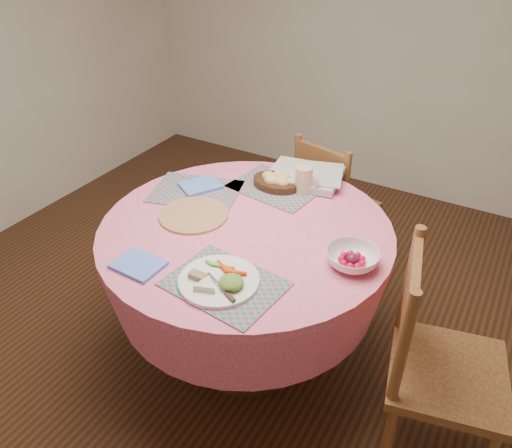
{
  "coord_description": "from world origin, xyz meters",
  "views": [
    {
      "loc": [
        0.91,
        -1.48,
        1.91
      ],
      "look_at": [
        0.05,
        0.0,
        0.78
      ],
      "focal_mm": 35.0,
      "sensor_mm": 36.0,
      "label": 1
    }
  ],
  "objects_px": {
    "dining_table": "(246,263)",
    "latte_mug": "(304,179)",
    "wicker_trivet": "(193,215)",
    "dinner_plate": "(220,280)",
    "fruit_bowl": "(352,259)",
    "bread_bowl": "(277,180)",
    "chair_right": "(435,362)",
    "chair_back": "(331,203)"
  },
  "relations": [
    {
      "from": "dining_table",
      "to": "fruit_bowl",
      "type": "relative_size",
      "value": 4.66
    },
    {
      "from": "dining_table",
      "to": "chair_back",
      "type": "xyz_separation_m",
      "value": [
        0.05,
        0.85,
        -0.11
      ]
    },
    {
      "from": "chair_back",
      "to": "latte_mug",
      "type": "height_order",
      "value": "latte_mug"
    },
    {
      "from": "wicker_trivet",
      "to": "dinner_plate",
      "type": "distance_m",
      "value": 0.48
    },
    {
      "from": "dinner_plate",
      "to": "latte_mug",
      "type": "height_order",
      "value": "latte_mug"
    },
    {
      "from": "wicker_trivet",
      "to": "chair_right",
      "type": "bearing_deg",
      "value": -2.22
    },
    {
      "from": "chair_right",
      "to": "chair_back",
      "type": "distance_m",
      "value": 1.23
    },
    {
      "from": "dinner_plate",
      "to": "fruit_bowl",
      "type": "relative_size",
      "value": 1.1
    },
    {
      "from": "wicker_trivet",
      "to": "latte_mug",
      "type": "bearing_deg",
      "value": 53.23
    },
    {
      "from": "latte_mug",
      "to": "fruit_bowl",
      "type": "bearing_deg",
      "value": -46.02
    },
    {
      "from": "chair_right",
      "to": "bread_bowl",
      "type": "height_order",
      "value": "chair_right"
    },
    {
      "from": "chair_back",
      "to": "fruit_bowl",
      "type": "distance_m",
      "value": 1.03
    },
    {
      "from": "chair_right",
      "to": "dinner_plate",
      "type": "relative_size",
      "value": 3.24
    },
    {
      "from": "dining_table",
      "to": "bread_bowl",
      "type": "height_order",
      "value": "bread_bowl"
    },
    {
      "from": "dining_table",
      "to": "chair_right",
      "type": "relative_size",
      "value": 1.32
    },
    {
      "from": "dinner_plate",
      "to": "bread_bowl",
      "type": "height_order",
      "value": "bread_bowl"
    },
    {
      "from": "dinner_plate",
      "to": "bread_bowl",
      "type": "relative_size",
      "value": 1.27
    },
    {
      "from": "fruit_bowl",
      "to": "wicker_trivet",
      "type": "bearing_deg",
      "value": -178.4
    },
    {
      "from": "wicker_trivet",
      "to": "fruit_bowl",
      "type": "relative_size",
      "value": 1.13
    },
    {
      "from": "dining_table",
      "to": "wicker_trivet",
      "type": "xyz_separation_m",
      "value": [
        -0.24,
        -0.04,
        0.2
      ]
    },
    {
      "from": "fruit_bowl",
      "to": "dining_table",
      "type": "bearing_deg",
      "value": 177.28
    },
    {
      "from": "chair_back",
      "to": "latte_mug",
      "type": "distance_m",
      "value": 0.59
    },
    {
      "from": "chair_back",
      "to": "dinner_plate",
      "type": "relative_size",
      "value": 2.93
    },
    {
      "from": "dinner_plate",
      "to": "dining_table",
      "type": "bearing_deg",
      "value": 107.15
    },
    {
      "from": "chair_back",
      "to": "fruit_bowl",
      "type": "xyz_separation_m",
      "value": [
        0.43,
        -0.87,
        0.34
      ]
    },
    {
      "from": "wicker_trivet",
      "to": "latte_mug",
      "type": "height_order",
      "value": "latte_mug"
    },
    {
      "from": "dining_table",
      "to": "chair_right",
      "type": "xyz_separation_m",
      "value": [
        0.85,
        -0.09,
        -0.06
      ]
    },
    {
      "from": "dining_table",
      "to": "latte_mug",
      "type": "relative_size",
      "value": 10.06
    },
    {
      "from": "dinner_plate",
      "to": "fruit_bowl",
      "type": "distance_m",
      "value": 0.5
    },
    {
      "from": "chair_back",
      "to": "bread_bowl",
      "type": "bearing_deg",
      "value": 91.5
    },
    {
      "from": "bread_bowl",
      "to": "fruit_bowl",
      "type": "relative_size",
      "value": 0.87
    },
    {
      "from": "fruit_bowl",
      "to": "chair_right",
      "type": "bearing_deg",
      "value": -9.47
    },
    {
      "from": "bread_bowl",
      "to": "chair_right",
      "type": "bearing_deg",
      "value": -26.58
    },
    {
      "from": "chair_right",
      "to": "dinner_plate",
      "type": "xyz_separation_m",
      "value": [
        -0.74,
        -0.28,
        0.28
      ]
    },
    {
      "from": "chair_right",
      "to": "latte_mug",
      "type": "height_order",
      "value": "chair_right"
    },
    {
      "from": "dining_table",
      "to": "latte_mug",
      "type": "xyz_separation_m",
      "value": [
        0.08,
        0.39,
        0.26
      ]
    },
    {
      "from": "bread_bowl",
      "to": "fruit_bowl",
      "type": "bearing_deg",
      "value": -36.34
    },
    {
      "from": "dinner_plate",
      "to": "wicker_trivet",
      "type": "bearing_deg",
      "value": 137.35
    },
    {
      "from": "dinner_plate",
      "to": "latte_mug",
      "type": "relative_size",
      "value": 2.36
    },
    {
      "from": "chair_right",
      "to": "dining_table",
      "type": "bearing_deg",
      "value": 71.92
    },
    {
      "from": "chair_right",
      "to": "chair_back",
      "type": "height_order",
      "value": "chair_right"
    },
    {
      "from": "wicker_trivet",
      "to": "bread_bowl",
      "type": "relative_size",
      "value": 1.3
    }
  ]
}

